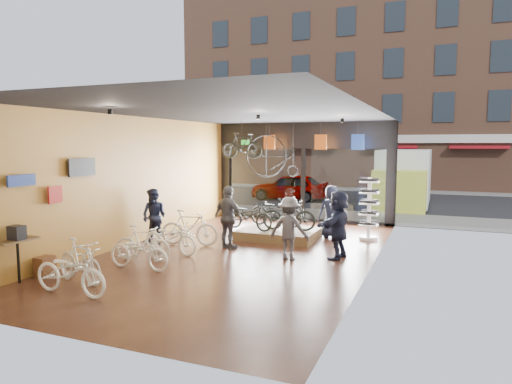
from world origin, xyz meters
The scene contains 35 objects.
ground_plane centered at (0.00, 0.00, -0.02)m, with size 7.00×12.00×0.04m, color black.
ceiling centered at (0.00, 0.00, 3.82)m, with size 7.00×12.00×0.04m, color black.
wall_left centered at (-3.52, 0.00, 1.90)m, with size 0.04×12.00×3.80m, color #A77336.
wall_right centered at (3.52, 0.00, 1.90)m, with size 0.04×12.00×3.80m, color beige.
wall_back centered at (0.00, -6.02, 1.90)m, with size 7.00×0.04×3.80m, color beige.
storefront centered at (0.00, 6.00, 1.90)m, with size 7.00×0.26×3.80m, color black, non-canonical shape.
exit_sign centered at (-2.40, 5.88, 3.05)m, with size 0.35×0.06×0.18m, color #198C26.
street_road centered at (0.00, 15.00, -0.01)m, with size 30.00×18.00×0.02m, color black.
sidewalk_near centered at (0.00, 7.20, 0.06)m, with size 30.00×2.40×0.12m, color slate.
sidewalk_far centered at (0.00, 19.00, 0.06)m, with size 30.00×2.00×0.12m, color slate.
opposite_building centered at (0.00, 21.50, 7.00)m, with size 26.00×5.00×14.00m, color brown.
street_car centered at (-2.47, 12.00, 0.70)m, with size 1.66×4.13×1.41m, color gray.
box_truck centered at (3.37, 11.00, 1.35)m, with size 2.29×6.86×2.70m, color silver, non-canonical shape.
floor_bike_0 centered at (-1.73, -4.40, 0.47)m, with size 0.62×1.78×0.93m, color silver.
floor_bike_1 centered at (-2.15, -3.69, 0.47)m, with size 0.44×1.57×0.95m, color silver.
floor_bike_2 centered at (-1.61, -2.36, 0.44)m, with size 0.58×1.66×0.87m, color silver.
floor_bike_3 centered at (-2.03, -1.64, 0.46)m, with size 0.43×1.52×0.91m, color silver.
floor_bike_4 centered at (-1.76, -0.77, 0.45)m, with size 0.60×1.71×0.90m, color silver.
floor_bike_5 centered at (-1.82, 0.36, 0.53)m, with size 0.49×1.75×1.05m, color silver.
display_platform centered at (0.30, 2.25, 0.15)m, with size 2.40×1.80×0.30m, color #4E3A23.
display_bike_left centered at (-0.54, 1.83, 0.75)m, with size 0.60×1.72×0.91m, color black.
display_bike_mid centered at (0.66, 2.17, 0.80)m, with size 0.47×1.67×1.01m, color black.
display_bike_right centered at (0.04, 2.73, 0.79)m, with size 0.66×1.88×0.99m, color black.
customer_1 centered at (-2.86, 0.09, 0.83)m, with size 0.81×0.63×1.67m, color #161C33.
customer_2 centered at (-0.56, 0.39, 0.90)m, with size 1.06×0.44×1.81m, color #3F3F44.
customer_3 centered at (1.41, -0.13, 0.81)m, with size 1.05×0.60×1.63m, color #3F3F44.
customer_4 centered at (1.80, 3.01, 0.84)m, with size 0.82×0.53×1.68m, color #161C33.
customer_5 centered at (2.55, 0.48, 0.89)m, with size 1.65×0.53×1.78m, color #161C33.
sunglasses_rack centered at (2.95, 3.17, 0.97)m, with size 0.57×0.47×1.95m, color white, non-canonical shape.
wall_merch centered at (-3.38, -3.50, 1.30)m, with size 0.40×2.40×2.60m, color navy, non-canonical shape.
penny_farthing centered at (-0.58, 4.28, 2.50)m, with size 1.92×0.06×1.54m, color black, non-canonical shape.
hung_bike centered at (-1.83, 4.20, 2.93)m, with size 0.45×1.58×0.95m, color black.
jersey_left centered at (-1.12, 5.20, 3.05)m, with size 0.45×0.03×0.55m, color #CC5919.
jersey_mid centered at (0.88, 5.20, 3.05)m, with size 0.45×0.03×0.55m, color #CC5919.
jersey_right centered at (2.21, 5.20, 3.05)m, with size 0.45×0.03×0.55m, color #1E3F99.
Camera 1 is at (4.96, -11.17, 2.98)m, focal length 32.00 mm.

